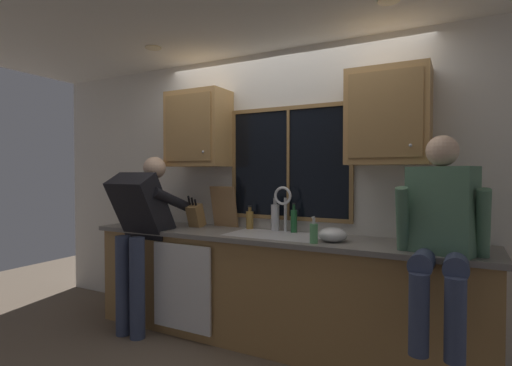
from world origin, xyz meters
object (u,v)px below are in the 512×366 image
object	(u,v)px
person_standing	(140,225)
person_sitting_on_counter	(441,227)
cutting_board	(224,207)
mixing_bowl	(333,235)
knife_block	(196,216)
soap_dispenser	(314,233)
bottle_amber_small	(250,219)
bottle_green_glass	(275,217)
bottle_tall_clear	(294,220)

from	to	relation	value
person_standing	person_sitting_on_counter	world-z (taller)	person_sitting_on_counter
cutting_board	mixing_bowl	size ratio (longest dim) A/B	1.83
knife_block	soap_dispenser	size ratio (longest dim) A/B	1.60
bottle_amber_small	cutting_board	bearing A→B (deg)	-179.56
mixing_bowl	soap_dispenser	world-z (taller)	soap_dispenser
bottle_green_glass	bottle_amber_small	bearing A→B (deg)	178.33
person_standing	mixing_bowl	distance (m)	1.72
person_standing	bottle_tall_clear	bearing A→B (deg)	22.23
person_standing	knife_block	xyz separation A→B (m)	(0.32, 0.41, 0.06)
bottle_green_glass	bottle_tall_clear	distance (m)	0.19
soap_dispenser	bottle_green_glass	distance (m)	0.66
bottle_tall_clear	cutting_board	bearing A→B (deg)	178.53
mixing_bowl	bottle_amber_small	world-z (taller)	bottle_amber_small
person_standing	soap_dispenser	xyz separation A→B (m)	(1.60, 0.12, 0.02)
person_sitting_on_counter	soap_dispenser	size ratio (longest dim) A/B	6.27
cutting_board	bottle_green_glass	world-z (taller)	cutting_board
bottle_amber_small	person_sitting_on_counter	bearing A→B (deg)	-16.56
cutting_board	soap_dispenser	bearing A→B (deg)	-21.86
bottle_green_glass	bottle_tall_clear	xyz separation A→B (m)	(0.19, -0.01, -0.02)
soap_dispenser	bottle_green_glass	xyz separation A→B (m)	(-0.51, 0.42, 0.05)
bottle_amber_small	bottle_green_glass	bearing A→B (deg)	-1.67
person_sitting_on_counter	bottle_amber_small	world-z (taller)	person_sitting_on_counter
cutting_board	bottle_tall_clear	distance (m)	0.73
person_standing	cutting_board	world-z (taller)	person_standing
person_standing	soap_dispenser	distance (m)	1.61
knife_block	bottle_amber_small	bearing A→B (deg)	15.00
bottle_tall_clear	bottle_amber_small	bearing A→B (deg)	177.33
person_standing	knife_block	distance (m)	0.52
bottle_amber_small	soap_dispenser	bearing A→B (deg)	-28.79
cutting_board	bottle_green_glass	size ratio (longest dim) A/B	1.30
person_standing	bottle_amber_small	distance (m)	0.99
person_standing	cutting_board	distance (m)	0.79
bottle_green_glass	bottle_amber_small	world-z (taller)	bottle_green_glass
person_standing	mixing_bowl	size ratio (longest dim) A/B	7.32
soap_dispenser	cutting_board	bearing A→B (deg)	158.14
mixing_bowl	soap_dispenser	bearing A→B (deg)	-124.04
soap_dispenser	bottle_green_glass	size ratio (longest dim) A/B	0.66
bottle_tall_clear	person_sitting_on_counter	bearing A→B (deg)	-21.49
knife_block	bottle_tall_clear	world-z (taller)	knife_block
person_sitting_on_counter	soap_dispenser	bearing A→B (deg)	176.20
person_standing	cutting_board	xyz separation A→B (m)	(0.55, 0.54, 0.14)
person_standing	mixing_bowl	xyz separation A→B (m)	(1.70, 0.26, -0.00)
soap_dispenser	bottle_green_glass	world-z (taller)	bottle_green_glass
person_sitting_on_counter	knife_block	xyz separation A→B (m)	(-2.13, 0.34, -0.08)
cutting_board	mixing_bowl	bearing A→B (deg)	-13.52
mixing_bowl	bottle_amber_small	size ratio (longest dim) A/B	1.01
mixing_bowl	bottle_green_glass	size ratio (longest dim) A/B	0.71
person_standing	soap_dispenser	world-z (taller)	person_standing
cutting_board	bottle_tall_clear	bearing A→B (deg)	-1.47
bottle_tall_clear	mixing_bowl	bearing A→B (deg)	-31.41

